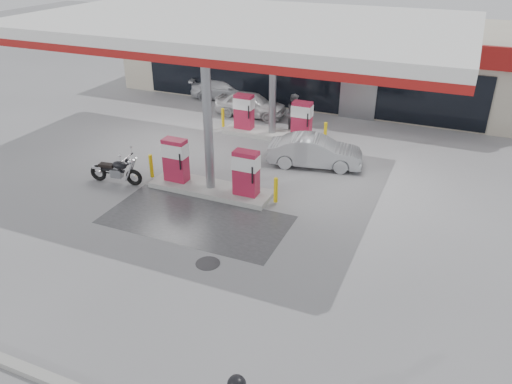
# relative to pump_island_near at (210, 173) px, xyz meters

# --- Properties ---
(ground) EXTENTS (90.00, 90.00, 0.00)m
(ground) POSITION_rel_pump_island_near_xyz_m (0.00, -2.00, -0.71)
(ground) COLOR gray
(ground) RESTS_ON ground
(wet_patch) EXTENTS (6.00, 3.00, 0.00)m
(wet_patch) POSITION_rel_pump_island_near_xyz_m (0.50, -2.00, -0.71)
(wet_patch) COLOR #4C4C4F
(wet_patch) RESTS_ON ground
(drain_cover) EXTENTS (0.70, 0.70, 0.01)m
(drain_cover) POSITION_rel_pump_island_near_xyz_m (2.00, -4.00, -0.71)
(drain_cover) COLOR #38383A
(drain_cover) RESTS_ON ground
(kerb) EXTENTS (28.00, 0.25, 0.15)m
(kerb) POSITION_rel_pump_island_near_xyz_m (0.00, -9.00, -0.64)
(kerb) COLOR gray
(kerb) RESTS_ON ground
(store_building) EXTENTS (22.00, 8.22, 4.00)m
(store_building) POSITION_rel_pump_island_near_xyz_m (0.01, 13.94, 1.30)
(store_building) COLOR #BFB8A0
(store_building) RESTS_ON ground
(canopy) EXTENTS (16.00, 10.02, 5.51)m
(canopy) POSITION_rel_pump_island_near_xyz_m (0.00, 3.00, 4.56)
(canopy) COLOR silver
(canopy) RESTS_ON ground
(pump_island_near) EXTENTS (5.14, 1.30, 1.78)m
(pump_island_near) POSITION_rel_pump_island_near_xyz_m (0.00, 0.00, 0.00)
(pump_island_near) COLOR #9E9E99
(pump_island_near) RESTS_ON ground
(pump_island_far) EXTENTS (5.14, 1.30, 1.78)m
(pump_island_far) POSITION_rel_pump_island_near_xyz_m (0.00, 6.00, 0.00)
(pump_island_far) COLOR #9E9E99
(pump_island_far) RESTS_ON ground
(parked_motorcycle) EXTENTS (2.11, 0.81, 1.09)m
(parked_motorcycle) POSITION_rel_pump_island_near_xyz_m (-3.50, -0.79, -0.23)
(parked_motorcycle) COLOR black
(parked_motorcycle) RESTS_ON ground
(sedan_white) EXTENTS (3.64, 1.51, 1.23)m
(sedan_white) POSITION_rel_pump_island_near_xyz_m (-2.05, 8.20, -0.09)
(sedan_white) COLOR #BDBDBF
(sedan_white) RESTS_ON ground
(attendant) EXTENTS (0.82, 0.97, 1.79)m
(attendant) POSITION_rel_pump_island_near_xyz_m (0.72, 7.00, 0.18)
(attendant) COLOR #4F4E53
(attendant) RESTS_ON ground
(hatchback_silver) EXTENTS (3.88, 2.01, 1.22)m
(hatchback_silver) POSITION_rel_pump_island_near_xyz_m (2.78, 3.60, -0.10)
(hatchback_silver) COLOR #9EA2A6
(hatchback_silver) RESTS_ON ground
(parked_car_left) EXTENTS (4.11, 2.31, 1.13)m
(parked_car_left) POSITION_rel_pump_island_near_xyz_m (-4.50, 10.34, -0.15)
(parked_car_left) COLOR #B1B4B9
(parked_car_left) RESTS_ON ground
(parked_car_right) EXTENTS (4.14, 2.09, 1.12)m
(parked_car_right) POSITION_rel_pump_island_near_xyz_m (5.26, 11.69, -0.15)
(parked_car_right) COLOR #4B1010
(parked_car_right) RESTS_ON ground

